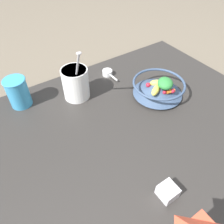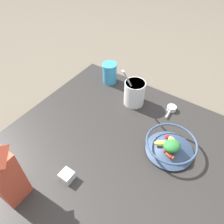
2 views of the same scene
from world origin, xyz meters
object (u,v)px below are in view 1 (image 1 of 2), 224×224
at_px(fruit_bowl, 159,87).
at_px(drinking_cup, 18,92).
at_px(yogurt_tub, 76,82).
at_px(spice_jar, 168,192).

distance_m(fruit_bowl, drinking_cup, 0.57).
bearing_deg(drinking_cup, fruit_bowl, -28.03).
relative_size(yogurt_tub, spice_jar, 5.24).
relative_size(fruit_bowl, drinking_cup, 1.79).
bearing_deg(fruit_bowl, drinking_cup, 151.97).
xyz_separation_m(fruit_bowl, drinking_cup, (-0.51, 0.27, 0.02)).
bearing_deg(drinking_cup, yogurt_tub, -20.86).
distance_m(fruit_bowl, spice_jar, 0.45).
relative_size(yogurt_tub, drinking_cup, 2.12).
xyz_separation_m(drinking_cup, spice_jar, (0.22, -0.62, -0.05)).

